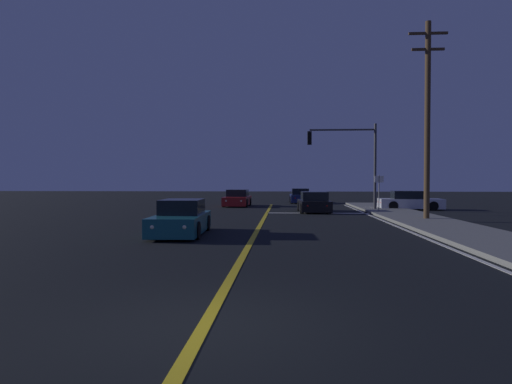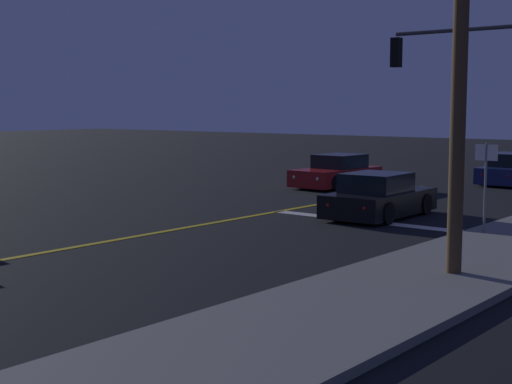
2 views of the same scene
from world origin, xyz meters
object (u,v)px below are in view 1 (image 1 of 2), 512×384
Objects in this scene: car_side_waiting_navy at (300,197)px; traffic_signal_near_right at (350,152)px; car_distant_tail_teal at (181,219)px; car_mid_block_black at (314,203)px; utility_pole_right at (427,117)px; street_sign_corner at (379,188)px; car_following_oncoming_white at (410,201)px; car_lead_oncoming_red at (237,199)px.

car_side_waiting_navy is 11.86m from traffic_signal_near_right.
car_distant_tail_teal is at bearing 59.12° from traffic_signal_near_right.
car_mid_block_black is at bearing -88.97° from car_side_waiting_navy.
utility_pole_right reaches higher than street_sign_corner.
car_distant_tail_teal is 13.68m from utility_pole_right.
utility_pole_right is at bearing -152.63° from car_distant_tail_teal.
car_following_oncoming_white is at bearing 79.98° from utility_pole_right.
utility_pole_right is (-1.64, -9.27, 4.69)m from car_following_oncoming_white.
car_following_oncoming_white is 1.84× the size of street_sign_corner.
car_distant_tail_teal is at bearing -117.10° from car_mid_block_black.
car_following_oncoming_white is 10.52m from utility_pole_right.
car_mid_block_black and car_following_oncoming_white have the same top height.
car_side_waiting_navy is 1.06× the size of car_mid_block_black.
car_lead_oncoming_red is (-12.65, 3.57, -0.00)m from car_following_oncoming_white.
car_lead_oncoming_red is (-5.73, 6.49, 0.00)m from car_mid_block_black.
traffic_signal_near_right is (-4.40, -1.62, 3.40)m from car_following_oncoming_white.
car_following_oncoming_white is 5.79m from traffic_signal_near_right.
street_sign_corner is (9.76, 11.24, 1.04)m from car_distant_tail_teal.
traffic_signal_near_right is at bearing -75.84° from car_side_waiting_navy.
car_side_waiting_navy is at bearing -138.73° from car_following_oncoming_white.
car_distant_tail_teal is 0.46× the size of utility_pole_right.
traffic_signal_near_right is 8.24m from utility_pole_right.
car_side_waiting_navy is at bearing 107.78° from street_sign_corner.
street_sign_corner reaches higher than car_side_waiting_navy.
car_distant_tail_teal is at bearing -130.96° from street_sign_corner.
car_following_oncoming_white and car_distant_tail_teal have the same top height.
traffic_signal_near_right is (8.40, 14.04, 3.40)m from car_distant_tail_teal.
car_side_waiting_navy is 14.47m from street_sign_corner.
car_following_oncoming_white is 13.14m from car_lead_oncoming_red.
car_side_waiting_navy is 0.96× the size of car_distant_tail_teal.
utility_pole_right reaches higher than car_distant_tail_teal.
street_sign_corner is (1.36, -2.80, -2.37)m from traffic_signal_near_right.
car_lead_oncoming_red is 10.32m from traffic_signal_near_right.
street_sign_corner is (-3.04, -4.42, 1.04)m from car_following_oncoming_white.
car_distant_tail_teal is 1.93× the size of street_sign_corner.
utility_pole_right reaches higher than car_lead_oncoming_red.
utility_pole_right is at bearing -52.61° from car_mid_block_black.
car_lead_oncoming_red is at bearing 130.62° from utility_pole_right.
car_following_oncoming_white is at bearing 20.46° from car_mid_block_black.
car_distant_tail_teal is 16.71m from traffic_signal_near_right.
car_side_waiting_navy is 20.04m from utility_pole_right.
traffic_signal_near_right is at bearing 24.82° from car_mid_block_black.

